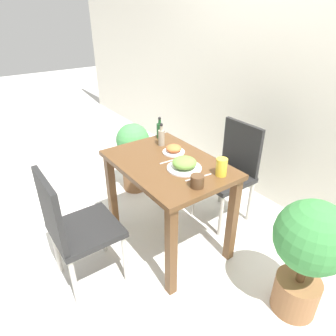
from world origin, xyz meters
TOP-DOWN VIEW (x-y plane):
  - ground_plane at (0.00, 0.00)m, footprint 16.00×16.00m
  - wall_back at (0.00, 1.22)m, footprint 8.00×0.05m
  - dining_table at (0.00, 0.00)m, footprint 0.94×0.66m
  - chair_near at (-0.03, -0.74)m, footprint 0.42×0.42m
  - chair_far at (0.02, 0.66)m, footprint 0.42×0.42m
  - food_plate at (0.15, 0.03)m, footprint 0.24×0.24m
  - side_plate at (-0.10, 0.12)m, footprint 0.17×0.17m
  - drink_cup at (0.38, -0.05)m, footprint 0.09×0.09m
  - juice_glass at (0.36, 0.18)m, footprint 0.08×0.08m
  - sauce_bottle at (-0.27, 0.13)m, footprint 0.05×0.05m
  - condiment_bottle at (-0.40, 0.20)m, footprint 0.05×0.05m
  - fork_utensil at (-0.00, 0.03)m, footprint 0.02×0.20m
  - spoon_utensil at (0.30, 0.03)m, footprint 0.04×0.20m
  - potted_plant_left at (-0.88, 0.20)m, footprint 0.34×0.34m
  - potted_plant_right at (0.99, 0.29)m, footprint 0.43×0.43m

SIDE VIEW (x-z plane):
  - ground_plane at x=0.00m, z-range 0.00..0.00m
  - potted_plant_left at x=-0.88m, z-range 0.06..0.79m
  - chair_near at x=-0.03m, z-range 0.05..0.94m
  - chair_far at x=0.02m, z-range 0.05..0.94m
  - potted_plant_right at x=0.99m, z-range 0.10..0.91m
  - dining_table at x=0.00m, z-range 0.24..0.99m
  - fork_utensil at x=0.00m, z-range 0.75..0.75m
  - spoon_utensil at x=0.30m, z-range 0.75..0.75m
  - side_plate at x=-0.10m, z-range 0.74..0.81m
  - food_plate at x=0.15m, z-range 0.74..0.83m
  - drink_cup at x=0.38m, z-range 0.75..0.83m
  - juice_glass at x=0.36m, z-range 0.75..0.87m
  - sauce_bottle at x=-0.27m, z-range 0.73..0.91m
  - condiment_bottle at x=-0.40m, z-range 0.73..0.91m
  - wall_back at x=0.00m, z-range 0.00..2.60m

